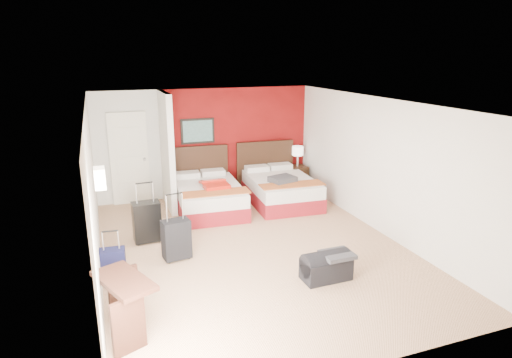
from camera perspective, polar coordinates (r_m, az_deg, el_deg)
name	(u,v)px	position (r m, az deg, el deg)	size (l,w,h in m)	color
ground	(253,248)	(7.73, -0.38, -8.95)	(6.50, 6.50, 0.00)	tan
room_walls	(156,166)	(8.32, -12.90, 1.66)	(5.02, 6.52, 2.50)	silver
red_accent_panel	(237,141)	(10.50, -2.49, 4.97)	(3.50, 0.04, 2.50)	maroon
partition_wall	(167,152)	(9.52, -11.45, 3.51)	(0.12, 1.20, 2.50)	silver
entry_door	(129,159)	(10.06, -16.13, 2.55)	(0.82, 0.06, 2.05)	silver
bed_left	(209,198)	(9.42, -6.11, -2.48)	(1.33, 1.91, 0.57)	white
bed_right	(281,190)	(9.89, 3.27, -1.49)	(1.35, 1.93, 0.58)	silver
red_suitcase_open	(214,184)	(9.25, -5.42, -0.66)	(0.52, 0.71, 0.09)	red
jacket_bundle	(283,179)	(9.49, 3.47, -0.04)	(0.52, 0.41, 0.12)	#3E3F43
nightstand	(297,178)	(10.89, 5.35, 0.16)	(0.42, 0.42, 0.59)	black
table_lamp	(298,156)	(10.76, 5.42, 2.95)	(0.28, 0.28, 0.49)	silver
suitcase_black	(147,223)	(8.07, -13.98, -5.58)	(0.48, 0.30, 0.71)	black
suitcase_charcoal	(176,241)	(7.33, -10.29, -7.89)	(0.44, 0.27, 0.65)	black
suitcase_navy	(113,267)	(6.88, -18.03, -10.79)	(0.36, 0.22, 0.50)	black
duffel_bag	(326,268)	(6.76, 9.08, -11.31)	(0.72, 0.38, 0.36)	black
jacket_draped	(337,255)	(6.69, 10.51, -9.63)	(0.46, 0.39, 0.06)	#333337
desk	(126,306)	(5.65, -16.53, -15.53)	(0.44, 0.88, 0.73)	black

